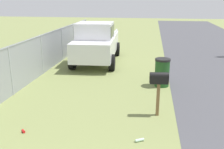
% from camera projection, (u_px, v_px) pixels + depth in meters
% --- Properties ---
extents(mailbox, '(0.26, 0.54, 1.30)m').
position_uv_depth(mailbox, '(159.00, 81.00, 7.22)').
color(mailbox, brown).
rests_on(mailbox, ground).
extents(pickup_truck, '(4.92, 2.35, 2.09)m').
position_uv_depth(pickup_truck, '(96.00, 41.00, 13.16)').
color(pickup_truck, silver).
rests_on(pickup_truck, ground).
extents(trash_bin, '(0.58, 0.58, 1.08)m').
position_uv_depth(trash_bin, '(162.00, 72.00, 9.81)').
color(trash_bin, '#1E4C1E').
rests_on(trash_bin, ground).
extents(fence_section, '(15.71, 0.07, 1.73)m').
position_uv_depth(fence_section, '(42.00, 53.00, 11.25)').
color(fence_section, '#9EA3A8').
rests_on(fence_section, ground).
extents(litter_bottle_far_scatter, '(0.17, 0.23, 0.07)m').
position_uv_depth(litter_bottle_far_scatter, '(140.00, 140.00, 6.14)').
color(litter_bottle_far_scatter, '#B2D8BF').
rests_on(litter_bottle_far_scatter, ground).
extents(litter_can_midfield_a, '(0.13, 0.13, 0.07)m').
position_uv_depth(litter_can_midfield_a, '(23.00, 131.00, 6.55)').
color(litter_can_midfield_a, red).
rests_on(litter_can_midfield_a, ground).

